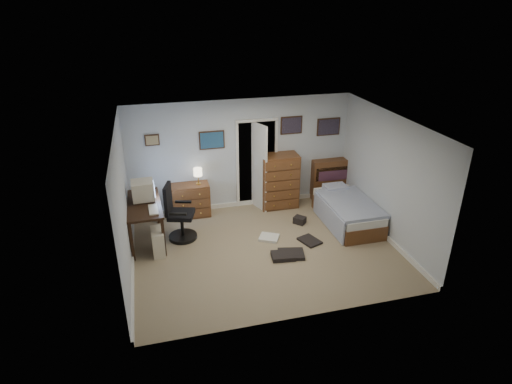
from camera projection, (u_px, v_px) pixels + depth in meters
floor at (265, 249)px, 8.31m from camera, size 5.00×4.00×0.02m
computer_desk at (139, 213)px, 8.32m from camera, size 0.71×1.45×0.83m
crt_monitor at (143, 190)px, 8.32m from camera, size 0.44×0.41×0.40m
keyboard at (153, 210)px, 8.00m from camera, size 0.18×0.45×0.03m
pc_tower at (158, 242)px, 8.07m from camera, size 0.24×0.47×0.50m
office_chair at (178, 218)px, 8.50m from camera, size 0.71×0.71×1.17m
media_stack at (139, 202)px, 9.35m from camera, size 0.15×0.15×0.75m
low_dresser at (190, 200)px, 9.43m from camera, size 0.84×0.43×0.74m
table_lamp at (198, 173)px, 9.21m from camera, size 0.19×0.19×0.36m
doorway at (253, 160)px, 9.96m from camera, size 0.96×1.12×2.05m
tall_dresser at (279, 181)px, 9.77m from camera, size 0.86×0.52×1.26m
headboard_bookcase at (334, 178)px, 10.23m from camera, size 1.09×0.31×0.97m
bed at (347, 211)px, 9.15m from camera, size 0.98×1.82×0.60m
wall_posters at (266, 132)px, 9.44m from camera, size 4.38×0.04×0.60m
floor_clutter at (290, 244)px, 8.39m from camera, size 1.22×1.55×0.15m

